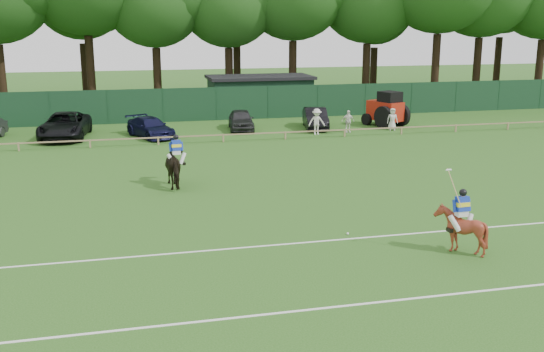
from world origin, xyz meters
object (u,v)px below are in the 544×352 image
object	(u,v)px
sedan_navy	(150,127)
spectator_mid	(348,121)
horse_chestnut	(460,229)
estate_black	(315,118)
polo_ball	(348,234)
spectator_left	(317,122)
suv_black	(65,126)
utility_shed	(260,94)
spectator_right	(392,119)
hatch_grey	(241,120)
tractor	(387,110)
horse_dark	(177,166)

from	to	relation	value
sedan_navy	spectator_mid	size ratio (longest dim) A/B	2.94
horse_chestnut	spectator_mid	world-z (taller)	horse_chestnut
estate_black	polo_ball	xyz separation A→B (m)	(-5.76, -22.22, -0.66)
spectator_left	sedan_navy	bearing A→B (deg)	176.93
suv_black	estate_black	bearing A→B (deg)	5.92
estate_black	utility_shed	world-z (taller)	utility_shed
spectator_right	horse_chestnut	bearing A→B (deg)	-96.51
hatch_grey	estate_black	bearing A→B (deg)	0.08
polo_ball	tractor	xyz separation A→B (m)	(10.98, 21.92, 1.14)
estate_black	spectator_left	xyz separation A→B (m)	(-0.69, -2.45, 0.15)
horse_dark	suv_black	xyz separation A→B (m)	(-5.85, 14.02, -0.12)
horse_chestnut	hatch_grey	size ratio (longest dim) A/B	0.38
horse_dark	estate_black	world-z (taller)	horse_dark
spectator_mid	spectator_right	xyz separation A→B (m)	(3.28, 0.11, 0.01)
horse_chestnut	tractor	bearing A→B (deg)	-110.21
suv_black	polo_ball	xyz separation A→B (m)	(11.05, -22.28, -0.77)
horse_dark	hatch_grey	world-z (taller)	horse_dark
sedan_navy	spectator_left	size ratio (longest dim) A/B	2.57
horse_dark	sedan_navy	distance (m)	13.09
utility_shed	horse_dark	bearing A→B (deg)	-111.54
hatch_grey	polo_ball	world-z (taller)	hatch_grey
spectator_mid	hatch_grey	bearing A→B (deg)	160.06
suv_black	polo_ball	distance (m)	24.88
hatch_grey	tractor	xyz separation A→B (m)	(10.42, -0.93, 0.48)
horse_chestnut	polo_ball	bearing A→B (deg)	-42.17
horse_dark	horse_chestnut	bearing A→B (deg)	120.39
sedan_navy	spectator_right	size ratio (longest dim) A/B	2.90
spectator_right	tractor	distance (m)	1.79
utility_shed	spectator_mid	bearing A→B (deg)	-70.17
horse_chestnut	spectator_mid	size ratio (longest dim) A/B	1.03
sedan_navy	spectator_mid	distance (m)	13.14
estate_black	spectator_right	size ratio (longest dim) A/B	2.83
suv_black	tractor	distance (m)	22.03
horse_chestnut	spectator_right	bearing A→B (deg)	-110.80
horse_dark	hatch_grey	xyz separation A→B (m)	(5.76, 14.59, -0.24)
spectator_mid	polo_ball	distance (m)	21.43
suv_black	utility_shed	distance (m)	16.85
suv_black	estate_black	world-z (taller)	suv_black
sedan_navy	spectator_right	bearing A→B (deg)	-27.16
spectator_left	tractor	world-z (taller)	tractor
sedan_navy	tractor	distance (m)	16.69
polo_ball	horse_dark	bearing A→B (deg)	122.16
hatch_grey	spectator_left	size ratio (longest dim) A/B	2.38
spectator_left	spectator_mid	size ratio (longest dim) A/B	1.14
hatch_grey	spectator_mid	size ratio (longest dim) A/B	2.72
spectator_left	spectator_right	distance (m)	5.62
horse_chestnut	sedan_navy	world-z (taller)	horse_chestnut
spectator_left	tractor	size ratio (longest dim) A/B	0.49
horse_chestnut	polo_ball	world-z (taller)	horse_chestnut
spectator_right	utility_shed	distance (m)	12.57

